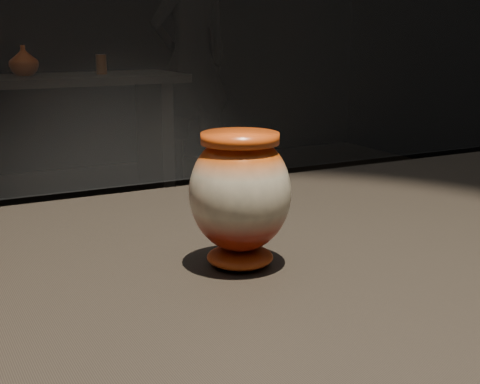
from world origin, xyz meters
name	(u,v)px	position (x,y,z in m)	size (l,w,h in m)	color
main_vase	(240,194)	(0.07, -0.02, 0.99)	(0.13, 0.13, 0.16)	maroon
back_shelf	(22,121)	(0.43, 3.50, 0.64)	(2.00, 0.60, 0.90)	black
back_vase_mid	(24,61)	(0.47, 3.55, 0.99)	(0.18, 0.18, 0.18)	maroon
back_vase_right	(101,64)	(0.93, 3.49, 0.96)	(0.07, 0.07, 0.12)	brown
visitor	(191,61)	(1.88, 4.24, 0.93)	(0.68, 0.44, 1.85)	black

